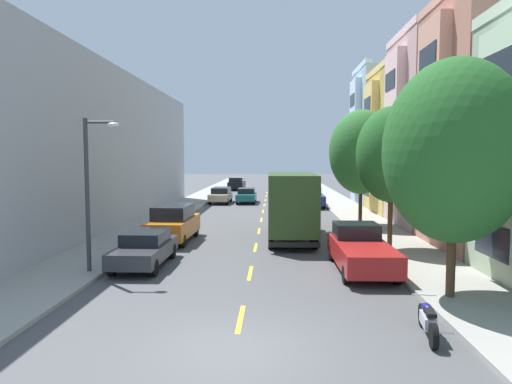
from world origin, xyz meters
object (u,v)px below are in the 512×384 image
object	(u,v)px
street_tree_nearest	(455,151)
parked_wagon_white	(300,184)
parked_suv_orange	(173,223)
moving_teal_sedan	(246,195)
parked_pickup_navy	(312,197)
parked_pickup_red	(361,249)
parked_wagon_champagne	(221,195)
delivery_box_truck	(291,203)
parked_pickup_black	(237,184)
street_tree_third	(361,152)
street_tree_second	(392,155)
street_lamp	(91,182)
parked_sedan_charcoal	(145,248)
parked_motorcycle	(428,320)

from	to	relation	value
street_tree_nearest	parked_wagon_white	size ratio (longest dim) A/B	1.55
parked_suv_orange	moving_teal_sedan	xyz separation A→B (m)	(2.61, 20.54, -0.24)
parked_wagon_white	parked_pickup_navy	xyz separation A→B (m)	(-0.00, -20.02, 0.02)
parked_pickup_red	moving_teal_sedan	distance (m)	27.04
parked_wagon_white	parked_pickup_red	bearing A→B (deg)	-89.95
parked_wagon_champagne	delivery_box_truck	bearing A→B (deg)	-72.68
parked_pickup_black	parked_pickup_navy	distance (m)	22.14
parked_pickup_navy	moving_teal_sedan	size ratio (longest dim) A/B	1.18
parked_pickup_red	parked_pickup_navy	world-z (taller)	same
street_tree_third	parked_pickup_black	xyz separation A→B (m)	(-10.60, 32.46, -3.95)
street_tree_second	parked_pickup_black	size ratio (longest dim) A/B	1.26
parked_pickup_red	parked_pickup_navy	bearing A→B (deg)	90.10
parked_wagon_white	parked_wagon_champagne	bearing A→B (deg)	-116.70
street_lamp	parked_suv_orange	world-z (taller)	street_lamp
parked_wagon_white	moving_teal_sedan	xyz separation A→B (m)	(-6.09, -16.88, -0.05)
street_tree_second	parked_suv_orange	xyz separation A→B (m)	(-10.81, 2.09, -3.59)
parked_pickup_black	moving_teal_sedan	world-z (taller)	parked_pickup_black
parked_sedan_charcoal	parked_motorcycle	size ratio (longest dim) A/B	2.20
street_tree_second	parked_wagon_champagne	world-z (taller)	street_tree_second
parked_sedan_charcoal	parked_suv_orange	bearing A→B (deg)	90.41
street_tree_nearest	delivery_box_truck	world-z (taller)	street_tree_nearest
moving_teal_sedan	parked_motorcycle	distance (m)	33.68
parked_pickup_black	parked_pickup_navy	bearing A→B (deg)	-67.44
street_tree_nearest	parked_motorcycle	xyz separation A→B (m)	(-1.65, -2.92, -4.23)
delivery_box_truck	parked_wagon_white	size ratio (longest dim) A/B	1.71
parked_pickup_navy	parked_wagon_white	bearing A→B (deg)	90.00
street_lamp	street_tree_third	bearing A→B (deg)	45.00
delivery_box_truck	moving_teal_sedan	distance (m)	20.09
parked_pickup_black	parked_motorcycle	bearing A→B (deg)	-79.91
parked_suv_orange	parked_motorcycle	world-z (taller)	parked_suv_orange
parked_pickup_red	parked_motorcycle	xyz separation A→B (m)	(0.42, -6.70, -0.42)
parked_pickup_red	parked_pickup_navy	distance (m)	23.20
street_lamp	parked_pickup_black	distance (m)	44.90
street_tree_nearest	delivery_box_truck	bearing A→B (deg)	113.88
street_tree_nearest	street_tree_third	distance (m)	14.97
parked_pickup_black	parked_sedan_charcoal	xyz separation A→B (m)	(-0.17, -43.35, -0.08)
delivery_box_truck	parked_pickup_black	distance (m)	37.54
parked_wagon_champagne	parked_wagon_white	bearing A→B (deg)	63.30
street_tree_second	parked_motorcycle	bearing A→B (deg)	-99.00
street_tree_nearest	delivery_box_truck	distance (m)	11.65
parked_wagon_white	parked_suv_orange	distance (m)	38.42
street_lamp	parked_wagon_champagne	bearing A→B (deg)	86.57
parked_pickup_black	parked_suv_orange	world-z (taller)	parked_suv_orange
parked_wagon_champagne	parked_suv_orange	xyz separation A→B (m)	(-0.12, -20.35, 0.18)
street_lamp	delivery_box_truck	world-z (taller)	street_lamp
delivery_box_truck	parked_pickup_black	size ratio (longest dim) A/B	1.52
delivery_box_truck	street_tree_second	bearing A→B (deg)	-32.24
parked_motorcycle	delivery_box_truck	bearing A→B (deg)	102.49
street_tree_nearest	parked_sedan_charcoal	distance (m)	12.15
street_tree_second	street_tree_third	world-z (taller)	street_tree_third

